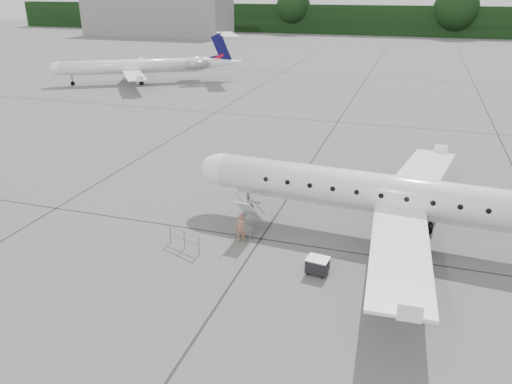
% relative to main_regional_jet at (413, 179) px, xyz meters
% --- Properties ---
extents(ground, '(320.00, 320.00, 0.00)m').
position_rel_main_regional_jet_xyz_m(ground, '(-0.85, -4.92, -3.61)').
color(ground, slate).
rests_on(ground, ground).
extents(treeline, '(260.00, 4.00, 8.00)m').
position_rel_main_regional_jet_xyz_m(treeline, '(-0.85, 125.08, 0.39)').
color(treeline, black).
rests_on(treeline, ground).
extents(terminal_building, '(40.00, 14.00, 10.00)m').
position_rel_main_regional_jet_xyz_m(terminal_building, '(-70.85, 105.08, 1.39)').
color(terminal_building, slate).
rests_on(terminal_building, ground).
extents(main_regional_jet, '(29.57, 22.28, 7.22)m').
position_rel_main_regional_jet_xyz_m(main_regional_jet, '(0.00, 0.00, 0.00)').
color(main_regional_jet, white).
rests_on(main_regional_jet, ground).
extents(airstair, '(1.02, 2.47, 2.26)m').
position_rel_main_regional_jet_xyz_m(airstair, '(-8.53, -1.64, -2.48)').
color(airstair, white).
rests_on(airstair, ground).
extents(passenger, '(0.62, 0.42, 1.67)m').
position_rel_main_regional_jet_xyz_m(passenger, '(-8.63, -3.00, -2.78)').
color(passenger, '#936250').
rests_on(passenger, ground).
extents(safety_railing, '(2.08, 0.88, 1.00)m').
position_rel_main_regional_jet_xyz_m(safety_railing, '(-11.26, -4.66, -3.11)').
color(safety_railing, gray).
rests_on(safety_railing, ground).
extents(baggage_cart, '(1.12, 0.95, 0.89)m').
position_rel_main_regional_jet_xyz_m(baggage_cart, '(-4.00, -4.97, -3.17)').
color(baggage_cart, black).
rests_on(baggage_cart, ground).
extents(bg_regional_left, '(31.23, 28.53, 6.69)m').
position_rel_main_regional_jet_xyz_m(bg_regional_left, '(-39.09, 37.79, -0.27)').
color(bg_regional_left, white).
rests_on(bg_regional_left, ground).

